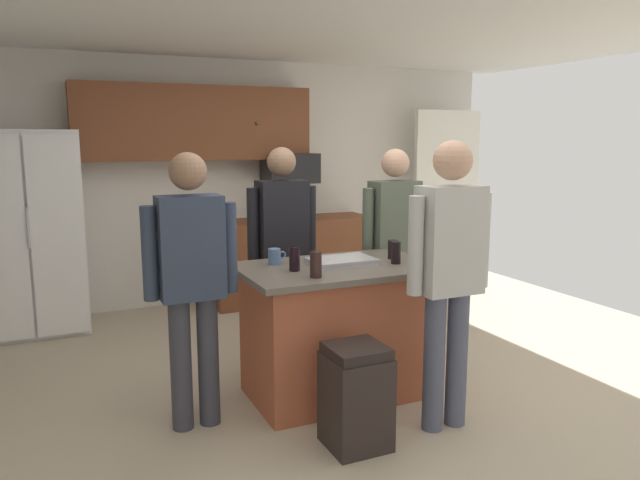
# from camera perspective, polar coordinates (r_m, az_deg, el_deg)

# --- Properties ---
(floor) EXTENTS (7.04, 7.04, 0.00)m
(floor) POSITION_cam_1_polar(r_m,az_deg,el_deg) (4.46, 2.09, -13.88)
(floor) COLOR #B7A88E
(floor) RESTS_ON ground
(ceiling) EXTENTS (7.04, 7.04, 0.00)m
(ceiling) POSITION_cam_1_polar(r_m,az_deg,el_deg) (4.17, 2.33, 20.97)
(ceiling) COLOR white
(back_wall) EXTENTS (6.40, 0.10, 2.60)m
(back_wall) POSITION_cam_1_polar(r_m,az_deg,el_deg) (6.73, -8.56, 5.45)
(back_wall) COLOR silver
(back_wall) RESTS_ON ground
(french_door_window_panel) EXTENTS (0.90, 0.06, 2.00)m
(french_door_window_panel) POSITION_cam_1_polar(r_m,az_deg,el_deg) (7.54, 11.79, 4.27)
(french_door_window_panel) COLOR white
(french_door_window_panel) RESTS_ON ground
(cabinet_run_upper) EXTENTS (2.40, 0.38, 0.75)m
(cabinet_run_upper) POSITION_cam_1_polar(r_m,az_deg,el_deg) (6.42, -11.70, 10.75)
(cabinet_run_upper) COLOR brown
(cabinet_run_lower) EXTENTS (1.80, 0.63, 0.90)m
(cabinet_run_lower) POSITION_cam_1_polar(r_m,az_deg,el_deg) (6.73, -2.71, -1.75)
(cabinet_run_lower) COLOR brown
(cabinet_run_lower) RESTS_ON ground
(refrigerator) EXTENTS (0.92, 0.76, 1.85)m
(refrigerator) POSITION_cam_1_polar(r_m,az_deg,el_deg) (6.10, -25.70, 0.62)
(refrigerator) COLOR white
(refrigerator) RESTS_ON ground
(microwave_over_range) EXTENTS (0.56, 0.40, 0.32)m
(microwave_over_range) POSITION_cam_1_polar(r_m,az_deg,el_deg) (6.63, -2.85, 6.78)
(microwave_over_range) COLOR black
(kitchen_island) EXTENTS (1.34, 0.85, 0.92)m
(kitchen_island) POSITION_cam_1_polar(r_m,az_deg,el_deg) (4.24, 1.69, -8.43)
(kitchen_island) COLOR #AD5638
(kitchen_island) RESTS_ON ground
(person_host_foreground) EXTENTS (0.57, 0.22, 1.71)m
(person_host_foreground) POSITION_cam_1_polar(r_m,az_deg,el_deg) (4.75, -3.57, 0.04)
(person_host_foreground) COLOR #4C5166
(person_host_foreground) RESTS_ON ground
(person_elder_center) EXTENTS (0.57, 0.22, 1.70)m
(person_elder_center) POSITION_cam_1_polar(r_m,az_deg,el_deg) (3.71, -12.03, -3.01)
(person_elder_center) COLOR #383842
(person_elder_center) RESTS_ON ground
(person_guest_by_door) EXTENTS (0.57, 0.23, 1.77)m
(person_guest_by_door) POSITION_cam_1_polar(r_m,az_deg,el_deg) (3.69, 12.07, -2.34)
(person_guest_by_door) COLOR #4C5166
(person_guest_by_door) RESTS_ON ground
(person_guest_left) EXTENTS (0.57, 0.22, 1.69)m
(person_guest_left) POSITION_cam_1_polar(r_m,az_deg,el_deg) (4.91, 6.97, 0.18)
(person_guest_left) COLOR #232D4C
(person_guest_left) RESTS_ON ground
(glass_stout_tall) EXTENTS (0.07, 0.07, 0.16)m
(glass_stout_tall) POSITION_cam_1_polar(r_m,az_deg,el_deg) (3.94, -2.42, -1.80)
(glass_stout_tall) COLOR black
(glass_stout_tall) RESTS_ON kitchen_island
(glass_dark_ale) EXTENTS (0.07, 0.07, 0.16)m
(glass_dark_ale) POSITION_cam_1_polar(r_m,az_deg,el_deg) (3.75, -0.40, -2.32)
(glass_dark_ale) COLOR black
(glass_dark_ale) RESTS_ON kitchen_island
(mug_blue_stoneware) EXTENTS (0.13, 0.08, 0.11)m
(mug_blue_stoneware) POSITION_cam_1_polar(r_m,az_deg,el_deg) (4.16, -4.29, -1.55)
(mug_blue_stoneware) COLOR #4C6B99
(mug_blue_stoneware) RESTS_ON kitchen_island
(glass_short_whisky) EXTENTS (0.07, 0.07, 0.13)m
(glass_short_whisky) POSITION_cam_1_polar(r_m,az_deg,el_deg) (4.36, 6.88, -0.90)
(glass_short_whisky) COLOR black
(glass_short_whisky) RESTS_ON kitchen_island
(tumbler_amber) EXTENTS (0.07, 0.07, 0.15)m
(tumbler_amber) POSITION_cam_1_polar(r_m,az_deg,el_deg) (4.19, 7.18, -1.20)
(tumbler_amber) COLOR black
(tumbler_amber) RESTS_ON kitchen_island
(serving_tray) EXTENTS (0.44, 0.30, 0.04)m
(serving_tray) POSITION_cam_1_polar(r_m,az_deg,el_deg) (4.15, 2.03, -2.02)
(serving_tray) COLOR #B7B7BC
(serving_tray) RESTS_ON kitchen_island
(trash_bin) EXTENTS (0.34, 0.34, 0.61)m
(trash_bin) POSITION_cam_1_polar(r_m,az_deg,el_deg) (3.61, 3.40, -14.54)
(trash_bin) COLOR black
(trash_bin) RESTS_ON ground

